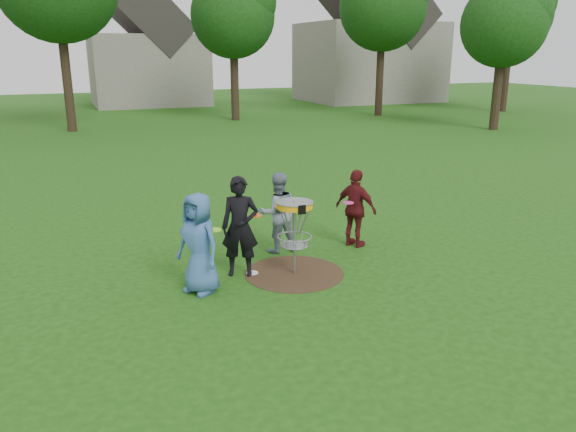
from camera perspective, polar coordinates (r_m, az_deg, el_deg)
name	(u,v)px	position (r m, az deg, el deg)	size (l,w,h in m)	color
ground	(294,273)	(10.20, 0.64, -5.84)	(100.00, 100.00, 0.00)	#19470F
dirt_patch	(294,273)	(10.19, 0.64, -5.82)	(1.80, 1.80, 0.01)	#47331E
player_blue	(199,243)	(9.27, -9.05, -2.77)	(0.83, 0.54, 1.70)	#375F98
player_black	(240,227)	(9.88, -4.90, -1.11)	(0.65, 0.43, 1.80)	black
player_grey	(277,212)	(11.06, -1.09, 0.37)	(0.78, 0.61, 1.61)	slate
player_maroon	(356,209)	(11.43, 6.91, 0.75)	(0.94, 0.39, 1.60)	#581417
disc_on_grass	(252,273)	(10.20, -3.67, -5.80)	(0.22, 0.22, 0.02)	white
disc_golf_basket	(294,219)	(9.85, 0.66, -0.35)	(0.66, 0.67, 1.38)	#9EA0A5
held_discs	(278,213)	(10.21, -1.00, 0.30)	(3.18, 1.28, 0.14)	#A0F81B
tree_row	(136,0)	(29.74, -15.22, 20.40)	(51.20, 17.42, 9.90)	#38281C
house_row	(176,47)	(42.60, -11.31, 16.48)	(44.50, 10.65, 11.62)	gray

